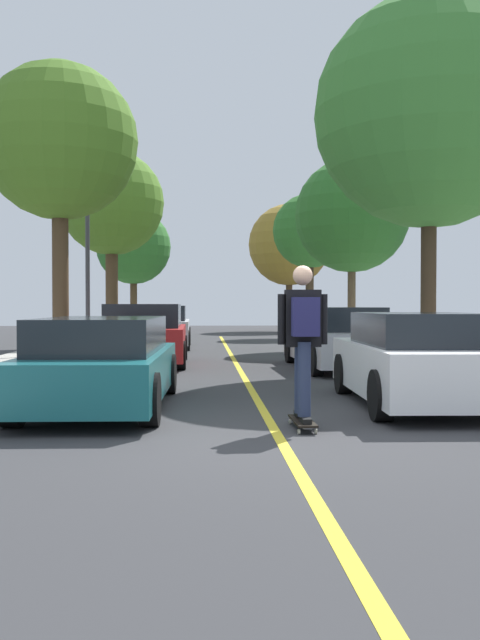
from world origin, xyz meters
TOP-DOWN VIEW (x-y plane):
  - ground at (0.00, 0.00)m, footprint 80.00×80.00m
  - center_line at (0.00, 4.00)m, footprint 0.12×39.20m
  - parked_car_left_nearest at (-2.20, 2.09)m, footprint 1.91×4.45m
  - parked_car_left_near at (-2.20, 9.07)m, footprint 2.04×4.24m
  - parked_car_left_far at (-2.20, 15.58)m, footprint 2.00×4.58m
  - parked_car_right_nearest at (2.20, 2.04)m, footprint 1.90×4.11m
  - parked_car_right_near at (2.20, 7.77)m, footprint 1.93×4.75m
  - street_tree_left_nearest at (-3.90, 7.63)m, footprint 3.38×3.38m
  - street_tree_left_near at (-3.90, 16.19)m, footprint 3.56×3.56m
  - street_tree_left_far at (-3.90, 23.70)m, footprint 3.33×3.33m
  - street_tree_right_nearest at (3.90, 6.64)m, footprint 4.80×4.80m
  - street_tree_right_near at (3.90, 14.09)m, footprint 3.60×3.60m
  - street_tree_right_far at (3.90, 22.66)m, footprint 3.26×3.26m
  - street_tree_right_farthest at (3.90, 29.88)m, footprint 4.42×4.42m
  - streetlamp at (-3.95, 11.55)m, footprint 0.36×0.24m
  - skateboard at (0.33, 0.33)m, footprint 0.24×0.84m
  - skateboarder at (0.33, 0.30)m, footprint 0.58×0.70m

SIDE VIEW (x-z plane):
  - ground at x=0.00m, z-range 0.00..0.00m
  - center_line at x=0.00m, z-range 0.00..0.01m
  - skateboard at x=0.33m, z-range 0.04..0.14m
  - parked_car_left_nearest at x=-2.20m, z-range 0.01..1.26m
  - parked_car_right_nearest at x=2.20m, z-range -0.01..1.31m
  - parked_car_right_near at x=2.20m, z-range -0.02..1.36m
  - parked_car_left_far at x=-2.20m, z-range -0.01..1.40m
  - parked_car_left_near at x=-2.20m, z-range -0.01..1.44m
  - skateboarder at x=0.33m, z-range 0.22..2.01m
  - streetlamp at x=-3.95m, z-range 0.54..6.16m
  - street_tree_left_far at x=-3.90m, z-range 1.23..6.78m
  - street_tree_right_near at x=3.90m, z-range 1.29..7.20m
  - street_tree_right_far at x=3.90m, z-range 1.56..7.72m
  - street_tree_right_farthest at x=3.90m, z-range 1.30..8.05m
  - street_tree_left_near at x=-3.90m, z-range 1.59..8.13m
  - street_tree_left_nearest at x=-3.90m, z-range 1.67..8.18m
  - street_tree_right_nearest at x=3.90m, z-range 1.57..9.27m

